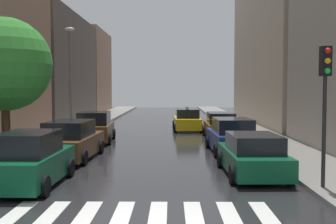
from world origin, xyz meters
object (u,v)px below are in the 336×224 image
Objects in this scene: parked_car_right_second at (232,137)px; parked_car_left_nearest at (30,161)px; parked_car_right_nearest at (253,156)px; parked_car_right_third at (220,126)px; parked_car_left_second at (71,141)px; lamp_post_left at (70,74)px; street_tree_left at (5,65)px; taxi_midroad at (187,120)px; traffic_light_right_corner at (325,85)px; parked_car_left_third at (95,128)px.

parked_car_left_nearest is at bearing 131.21° from parked_car_right_second.
parked_car_right_third reaches higher than parked_car_right_nearest.
parked_car_left_second is at bearing 0.33° from parked_car_left_nearest.
lamp_post_left is at bearing 8.91° from parked_car_left_nearest.
lamp_post_left is (0.82, 8.26, -0.11)m from street_tree_left.
lamp_post_left is at bearing 122.95° from taxi_midroad.
street_tree_left is at bearing 146.58° from taxi_midroad.
taxi_midroad is at bearing 34.58° from lamp_post_left.
parked_car_right_nearest is 0.96× the size of parked_car_right_third.
parked_car_right_second is at bearing -45.29° from parked_car_left_nearest.
traffic_light_right_corner reaches higher than parked_car_right_second.
parked_car_left_third is 0.92× the size of parked_car_right_third.
traffic_light_right_corner reaches higher than parked_car_left_second.
parked_car_left_second is (0.07, 5.22, -0.02)m from parked_car_left_nearest.
parked_car_right_second is at bearing -31.21° from lamp_post_left.
parked_car_right_third is 13.90m from traffic_light_right_corner.
parked_car_right_third is at bearing -41.70° from parked_car_left_second.
parked_car_left_third is 0.97× the size of taxi_midroad.
parked_car_right_nearest is 11.16m from parked_car_right_third.
traffic_light_right_corner is (11.82, -5.21, -0.90)m from street_tree_left.
parked_car_left_second is 11.16m from traffic_light_right_corner.
parked_car_left_second is 7.73m from parked_car_right_second.
parked_car_right_third is at bearing 39.24° from street_tree_left.
taxi_midroad is 19.13m from traffic_light_right_corner.
parked_car_left_third is at bearing 68.43° from street_tree_left.
parked_car_right_third is (0.11, 5.75, -0.02)m from parked_car_right_second.
lamp_post_left is (-9.31, 5.64, 3.29)m from parked_car_right_second.
street_tree_left is at bearing 155.68° from parked_car_left_third.
lamp_post_left reaches higher than parked_car_right_nearest.
traffic_light_right_corner is 17.41m from lamp_post_left.
parked_car_right_second is 0.98× the size of parked_car_right_third.
parked_car_right_third is 5.41m from taxi_midroad.
traffic_light_right_corner reaches higher than parked_car_left_third.
street_tree_left is (-8.32, -13.42, 3.43)m from taxi_midroad.
lamp_post_left is (-7.49, -5.17, 3.32)m from taxi_midroad.
lamp_post_left is (-1.76, 12.83, 3.25)m from parked_car_left_nearest.
lamp_post_left is at bearing 56.39° from parked_car_right_second.
traffic_light_right_corner is (9.20, -11.84, 2.45)m from parked_car_left_third.
street_tree_left reaches higher than parked_car_right_nearest.
traffic_light_right_corner is (3.51, -18.64, 2.52)m from taxi_midroad.
parked_car_left_second reaches higher than parked_car_right_third.
traffic_light_right_corner reaches higher than parked_car_left_nearest.
parked_car_left_nearest is at bearing 177.07° from parked_car_left_third.
parked_car_left_third is at bearing 127.87° from traffic_light_right_corner.
street_tree_left is 0.89× the size of lamp_post_left.
parked_car_left_third is 1.02× the size of traffic_light_right_corner.
parked_car_left_nearest is 15.03m from parked_car_right_third.
parked_car_right_second is 1.04× the size of taxi_midroad.
parked_car_right_second is 5.75m from parked_car_right_third.
street_tree_left is (-2.58, 4.58, 3.36)m from parked_car_left_nearest.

